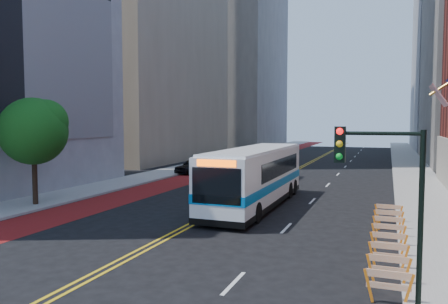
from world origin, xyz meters
name	(u,v)px	position (x,y,z in m)	size (l,w,h in m)	color
ground	(140,251)	(0.00, 0.00, 0.00)	(160.00, 160.00, 0.00)	black
sidewalk_left	(188,167)	(-12.00, 30.00, 0.07)	(4.00, 140.00, 0.15)	gray
sidewalk_right	(415,177)	(12.00, 30.00, 0.07)	(4.00, 140.00, 0.15)	gray
bus_lane_paint	(220,169)	(-8.10, 30.00, 0.00)	(3.60, 140.00, 0.01)	maroon
center_line_inner	(290,172)	(-0.18, 30.00, 0.00)	(0.14, 140.00, 0.01)	gold
center_line_outer	(293,172)	(0.18, 30.00, 0.00)	(0.14, 140.00, 0.01)	gold
lane_dashes	(345,167)	(4.80, 38.00, 0.01)	(0.14, 98.20, 0.01)	silver
construction_barriers	(389,236)	(9.60, 3.42, 0.68)	(1.42, 10.91, 1.00)	orange
street_tree	(35,129)	(-11.24, 6.04, 4.91)	(4.20, 4.20, 6.70)	black
traffic_signal	(384,185)	(9.41, -3.51, 3.72)	(2.21, 0.34, 5.07)	black
transit_bus	(256,176)	(1.74, 10.98, 1.92)	(2.97, 13.42, 3.69)	white
car_a	(193,166)	(-9.30, 25.53, 0.77)	(1.81, 4.50, 1.53)	black
car_b	(246,164)	(-4.98, 29.88, 0.75)	(1.59, 4.56, 1.50)	black
car_c	(244,156)	(-8.62, 40.39, 0.69)	(1.93, 4.75, 1.38)	black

